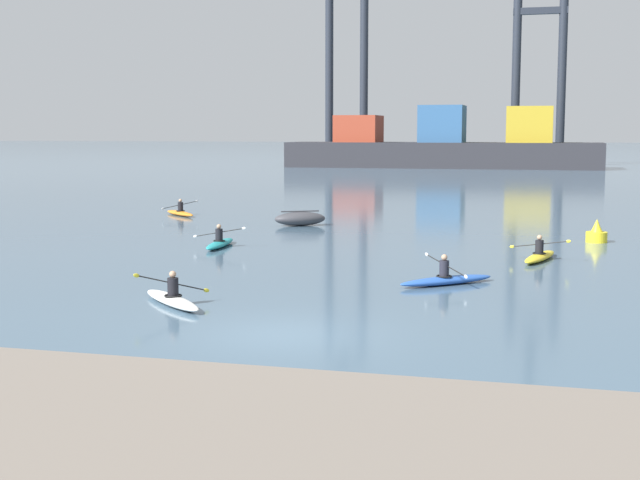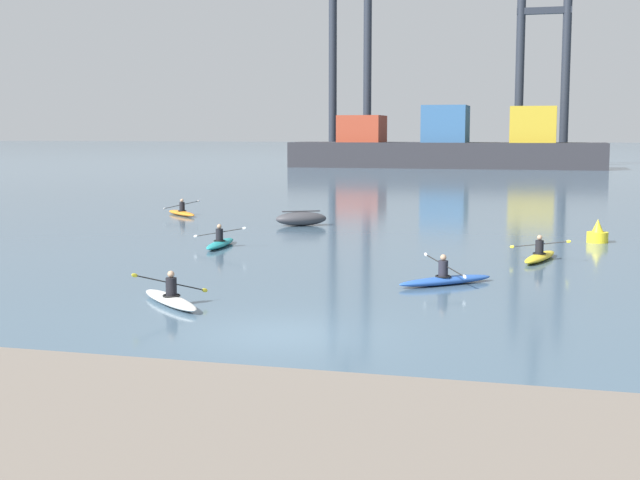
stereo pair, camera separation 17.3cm
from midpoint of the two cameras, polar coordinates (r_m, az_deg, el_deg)
ground_plane at (r=20.74m, az=-2.13°, el=-6.12°), size 800.00×800.00×0.00m
container_barge at (r=118.79m, az=8.24°, el=5.96°), size 41.11×8.76×8.18m
gantry_crane_west at (r=132.40m, az=1.92°, el=13.58°), size 6.45×21.03×40.16m
gantry_crane_west_mid at (r=128.01m, az=14.24°, el=12.37°), size 7.37×18.53×34.94m
capsized_dinghy at (r=44.59m, az=-1.11°, el=1.38°), size 2.81×2.21×0.76m
channel_buoy at (r=39.64m, az=17.57°, el=0.36°), size 0.90×0.90×1.00m
kayak_white at (r=24.55m, az=-9.43°, el=-3.74°), size 2.87×2.79×0.98m
kayak_blue at (r=27.66m, az=8.26°, el=-2.52°), size 2.91×2.74×0.95m
kayak_teal at (r=36.56m, az=-6.32°, el=-0.18°), size 2.26×3.44×0.95m
kayak_yellow at (r=33.52m, az=14.13°, el=-1.00°), size 2.21×3.44×0.95m
kayak_orange at (r=50.69m, az=-8.82°, el=1.77°), size 2.89×2.77×0.95m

